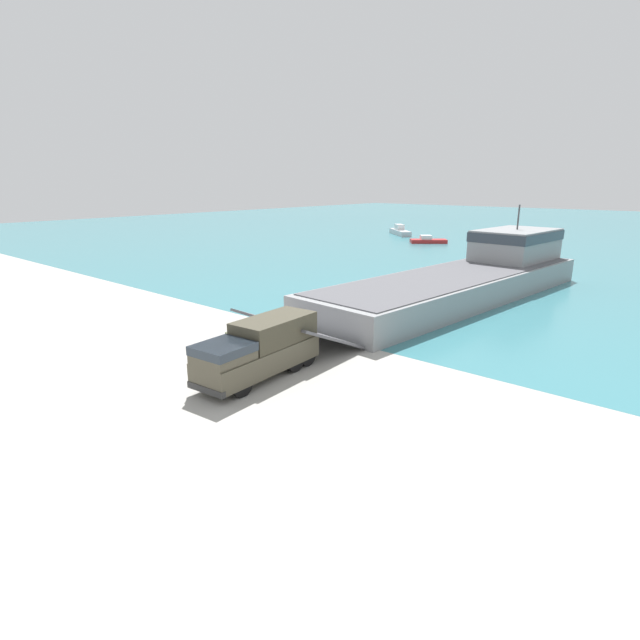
{
  "coord_description": "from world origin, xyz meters",
  "views": [
    {
      "loc": [
        19.98,
        -20.09,
        9.83
      ],
      "look_at": [
        1.58,
        1.33,
        1.99
      ],
      "focal_mm": 28.0,
      "sensor_mm": 36.0,
      "label": 1
    }
  ],
  "objects_px": {
    "military_truck": "(259,349)",
    "mooring_bollard": "(270,327)",
    "moored_boat_a": "(400,231)",
    "moored_boat_b": "(428,240)",
    "landing_craft": "(472,274)",
    "soldier_on_ramp": "(230,340)"
  },
  "relations": [
    {
      "from": "landing_craft",
      "to": "moored_boat_a",
      "type": "relative_size",
      "value": 4.93
    },
    {
      "from": "military_truck",
      "to": "mooring_bollard",
      "type": "bearing_deg",
      "value": -142.45
    },
    {
      "from": "landing_craft",
      "to": "military_truck",
      "type": "xyz_separation_m",
      "value": [
        0.18,
        -25.89,
        -0.3
      ]
    },
    {
      "from": "mooring_bollard",
      "to": "soldier_on_ramp",
      "type": "bearing_deg",
      "value": -71.44
    },
    {
      "from": "moored_boat_a",
      "to": "moored_boat_b",
      "type": "distance_m",
      "value": 13.59
    },
    {
      "from": "moored_boat_a",
      "to": "military_truck",
      "type": "bearing_deg",
      "value": 67.79
    },
    {
      "from": "landing_craft",
      "to": "moored_boat_a",
      "type": "height_order",
      "value": "landing_craft"
    },
    {
      "from": "military_truck",
      "to": "landing_craft",
      "type": "bearing_deg",
      "value": 175.77
    },
    {
      "from": "military_truck",
      "to": "moored_boat_a",
      "type": "relative_size",
      "value": 1.0
    },
    {
      "from": "moored_boat_a",
      "to": "moored_boat_b",
      "type": "height_order",
      "value": "moored_boat_a"
    },
    {
      "from": "military_truck",
      "to": "moored_boat_b",
      "type": "bearing_deg",
      "value": -163.63
    },
    {
      "from": "landing_craft",
      "to": "soldier_on_ramp",
      "type": "bearing_deg",
      "value": -93.0
    },
    {
      "from": "landing_craft",
      "to": "moored_boat_b",
      "type": "relative_size",
      "value": 6.24
    },
    {
      "from": "landing_craft",
      "to": "moored_boat_b",
      "type": "height_order",
      "value": "landing_craft"
    },
    {
      "from": "moored_boat_a",
      "to": "mooring_bollard",
      "type": "height_order",
      "value": "moored_boat_a"
    },
    {
      "from": "military_truck",
      "to": "mooring_bollard",
      "type": "height_order",
      "value": "military_truck"
    },
    {
      "from": "military_truck",
      "to": "soldier_on_ramp",
      "type": "bearing_deg",
      "value": -109.7
    },
    {
      "from": "military_truck",
      "to": "soldier_on_ramp",
      "type": "height_order",
      "value": "military_truck"
    },
    {
      "from": "military_truck",
      "to": "soldier_on_ramp",
      "type": "xyz_separation_m",
      "value": [
        -3.53,
        0.95,
        -0.53
      ]
    },
    {
      "from": "moored_boat_a",
      "to": "landing_craft",
      "type": "bearing_deg",
      "value": 80.21
    },
    {
      "from": "landing_craft",
      "to": "mooring_bollard",
      "type": "xyz_separation_m",
      "value": [
        -4.92,
        -20.26,
        -1.37
      ]
    },
    {
      "from": "landing_craft",
      "to": "mooring_bollard",
      "type": "bearing_deg",
      "value": -98.99
    }
  ]
}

